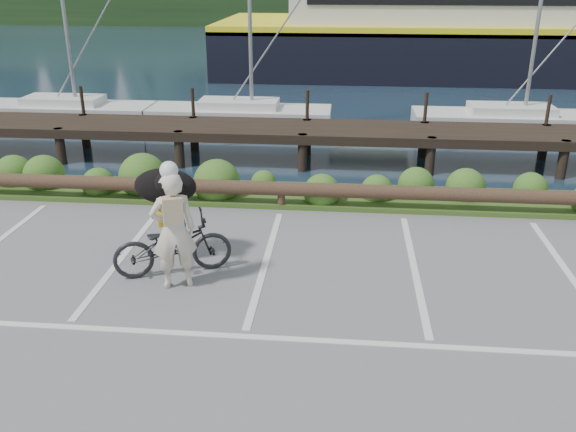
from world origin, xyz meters
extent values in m
plane|color=slate|center=(0.00, 0.00, 0.00)|extent=(72.00, 72.00, 0.00)
plane|color=#172737|center=(0.00, 48.00, -1.20)|extent=(160.00, 160.00, 0.00)
cube|color=#3D5B21|center=(0.00, 5.30, 0.05)|extent=(34.00, 1.60, 0.10)
imported|color=black|center=(-1.50, 1.42, 0.52)|extent=(2.09, 1.36, 1.04)
imported|color=beige|center=(-1.33, 0.99, 0.98)|extent=(0.84, 0.70, 1.96)
ellipsoid|color=black|center=(-1.73, 2.01, 1.35)|extent=(0.89, 1.21, 0.63)
camera|label=1|loc=(1.31, -7.63, 4.82)|focal=38.00mm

